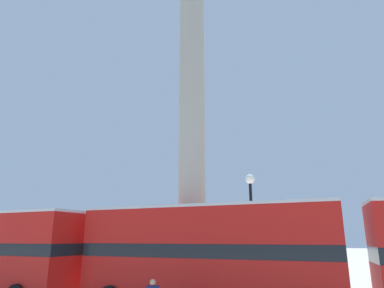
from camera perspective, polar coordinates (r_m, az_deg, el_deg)
monument_column at (r=19.43m, az=0.00°, el=-7.72°), size 6.26×6.26×21.50m
bus_c at (r=15.27m, az=2.34°, el=-17.48°), size 11.05×2.99×4.30m
street_lamp at (r=16.46m, az=9.98°, el=-13.34°), size 0.45×0.45×5.88m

